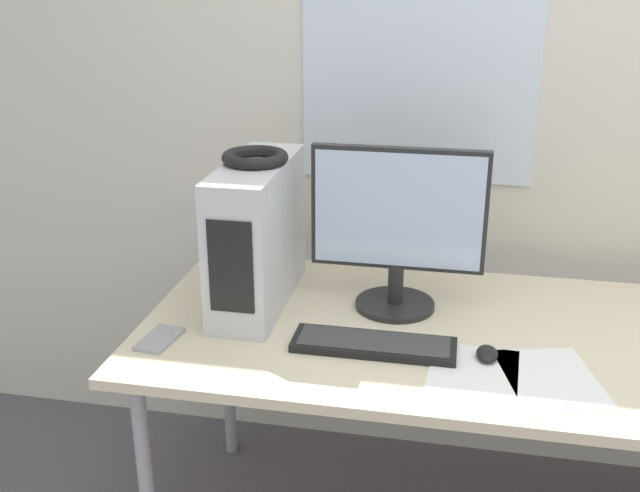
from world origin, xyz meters
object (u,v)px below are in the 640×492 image
at_px(mouse, 487,354).
at_px(keyboard, 374,344).
at_px(headphones, 255,157).
at_px(monitor_main, 398,225).
at_px(cell_phone, 159,339).
at_px(pc_tower, 257,234).

bearing_deg(mouse, keyboard, -179.20).
distance_m(headphones, monitor_main, 0.43).
relative_size(keyboard, mouse, 4.96).
relative_size(headphones, keyboard, 0.44).
bearing_deg(monitor_main, mouse, -44.38).
bearing_deg(mouse, cell_phone, -175.08).
distance_m(keyboard, mouse, 0.28).
height_order(headphones, keyboard, headphones).
xyz_separation_m(headphones, mouse, (0.65, -0.22, -0.42)).
height_order(keyboard, mouse, mouse).
height_order(pc_tower, keyboard, pc_tower).
relative_size(monitor_main, keyboard, 1.15).
xyz_separation_m(monitor_main, keyboard, (-0.03, -0.25, -0.24)).
height_order(pc_tower, headphones, headphones).
bearing_deg(monitor_main, cell_phone, -150.97).
distance_m(headphones, mouse, 0.80).
distance_m(headphones, keyboard, 0.60).
bearing_deg(headphones, mouse, -18.50).
distance_m(pc_tower, mouse, 0.71).
bearing_deg(cell_phone, pc_tower, 63.54).
bearing_deg(headphones, keyboard, -31.20).
bearing_deg(cell_phone, monitor_main, 36.03).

